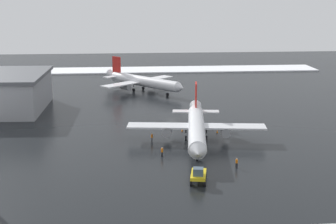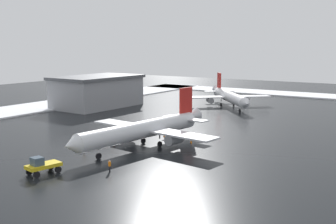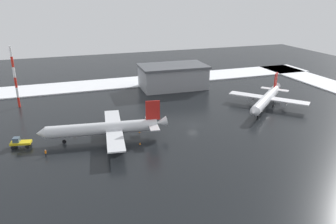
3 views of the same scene
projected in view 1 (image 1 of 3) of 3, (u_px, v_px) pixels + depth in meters
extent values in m
plane|color=black|center=(172.00, 114.00, 119.09)|extent=(240.00, 240.00, 0.00)
cube|color=white|center=(155.00, 70.00, 184.01)|extent=(14.00, 116.00, 0.40)
cylinder|color=silver|center=(196.00, 129.00, 94.43)|extent=(26.78, 6.36, 3.02)
cone|color=silver|center=(198.00, 152.00, 80.46)|extent=(2.47, 3.11, 2.86)
cone|color=silver|center=(196.00, 108.00, 108.45)|extent=(3.47, 2.94, 2.93)
cube|color=silver|center=(235.00, 127.00, 96.79)|extent=(5.33, 11.93, 0.32)
cylinder|color=gray|center=(226.00, 132.00, 96.63)|extent=(3.22, 2.14, 1.77)
cube|color=silver|center=(158.00, 126.00, 97.37)|extent=(5.33, 11.93, 0.32)
cylinder|color=gray|center=(167.00, 131.00, 97.07)|extent=(3.22, 2.14, 1.77)
cube|color=red|center=(196.00, 95.00, 105.63)|extent=(3.56, 0.77, 4.97)
cube|color=silver|center=(209.00, 112.00, 106.14)|extent=(2.83, 4.52, 0.21)
cube|color=silver|center=(183.00, 111.00, 106.36)|extent=(2.83, 4.52, 0.21)
cylinder|color=black|center=(197.00, 151.00, 85.68)|extent=(0.21, 0.21, 0.62)
cylinder|color=black|center=(197.00, 158.00, 85.97)|extent=(1.01, 0.43, 0.98)
cylinder|color=black|center=(207.00, 132.00, 97.24)|extent=(0.21, 0.21, 0.62)
cylinder|color=black|center=(206.00, 138.00, 97.54)|extent=(1.01, 0.43, 0.98)
cylinder|color=black|center=(186.00, 132.00, 97.40)|extent=(0.21, 0.21, 0.62)
cylinder|color=black|center=(186.00, 138.00, 97.70)|extent=(1.01, 0.43, 0.98)
cylinder|color=white|center=(145.00, 82.00, 144.10)|extent=(20.89, 18.98, 2.88)
cone|color=white|center=(181.00, 88.00, 134.92)|extent=(3.33, 3.39, 2.73)
cone|color=white|center=(112.00, 74.00, 153.28)|extent=(3.88, 3.83, 2.80)
cube|color=white|center=(156.00, 78.00, 150.75)|extent=(10.08, 10.70, 0.30)
cylinder|color=gray|center=(153.00, 82.00, 149.47)|extent=(3.27, 3.17, 1.69)
cube|color=white|center=(120.00, 85.00, 140.97)|extent=(10.08, 10.70, 0.30)
cylinder|color=gray|center=(126.00, 87.00, 142.07)|extent=(3.27, 3.17, 1.69)
cube|color=red|center=(117.00, 65.00, 151.20)|extent=(2.73, 2.47, 4.74)
cube|color=white|center=(124.00, 75.00, 153.64)|extent=(4.34, 4.50, 0.20)
cube|color=white|center=(111.00, 77.00, 150.06)|extent=(4.34, 4.50, 0.20)
cylinder|color=black|center=(167.00, 90.00, 138.44)|extent=(0.20, 0.20, 0.59)
cylinder|color=black|center=(167.00, 95.00, 138.72)|extent=(0.89, 0.84, 0.93)
cylinder|color=black|center=(143.00, 84.00, 147.41)|extent=(0.20, 0.20, 0.59)
cylinder|color=black|center=(143.00, 88.00, 147.69)|extent=(0.89, 0.84, 0.93)
cylinder|color=black|center=(134.00, 86.00, 144.78)|extent=(0.20, 0.20, 0.59)
cylinder|color=black|center=(134.00, 90.00, 145.06)|extent=(0.89, 0.84, 0.93)
cube|color=gold|center=(198.00, 175.00, 76.36)|extent=(4.94, 3.04, 0.50)
cube|color=#3F5160|center=(198.00, 172.00, 75.28)|extent=(1.66, 1.74, 1.10)
cylinder|color=black|center=(205.00, 183.00, 74.86)|extent=(0.94, 0.49, 0.90)
cylinder|color=black|center=(191.00, 183.00, 75.06)|extent=(0.94, 0.49, 0.90)
cylinder|color=black|center=(205.00, 176.00, 77.97)|extent=(0.94, 0.49, 0.90)
cylinder|color=black|center=(192.00, 175.00, 78.18)|extent=(0.94, 0.49, 0.90)
cylinder|color=black|center=(236.00, 166.00, 82.50)|extent=(0.16, 0.16, 0.85)
cylinder|color=black|center=(237.00, 166.00, 82.40)|extent=(0.16, 0.16, 0.85)
cylinder|color=orange|center=(237.00, 161.00, 82.28)|extent=(0.36, 0.36, 0.62)
sphere|color=tan|center=(237.00, 159.00, 82.18)|extent=(0.24, 0.24, 0.24)
cylinder|color=black|center=(152.00, 140.00, 96.81)|extent=(0.16, 0.16, 0.85)
cylinder|color=black|center=(152.00, 140.00, 96.62)|extent=(0.16, 0.16, 0.85)
cylinder|color=orange|center=(152.00, 136.00, 96.54)|extent=(0.36, 0.36, 0.62)
sphere|color=tan|center=(152.00, 134.00, 96.44)|extent=(0.24, 0.24, 0.24)
cylinder|color=black|center=(162.00, 154.00, 88.15)|extent=(0.16, 0.16, 0.85)
cylinder|color=black|center=(163.00, 155.00, 88.05)|extent=(0.16, 0.16, 0.85)
cylinder|color=orange|center=(162.00, 150.00, 87.93)|extent=(0.36, 0.36, 0.62)
sphere|color=tan|center=(162.00, 148.00, 87.83)|extent=(0.24, 0.24, 0.24)
cube|color=gray|center=(14.00, 93.00, 122.26)|extent=(24.41, 14.72, 8.00)
cube|color=#4C4F54|center=(13.00, 75.00, 121.25)|extent=(25.44, 15.75, 0.80)
cone|color=orange|center=(217.00, 131.00, 103.21)|extent=(0.36, 0.36, 0.55)
cone|color=orange|center=(182.00, 130.00, 104.20)|extent=(0.36, 0.36, 0.55)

